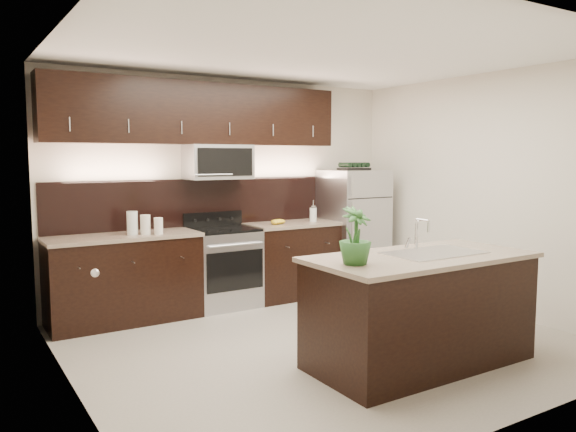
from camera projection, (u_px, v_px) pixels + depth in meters
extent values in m
plane|color=gray|center=(324.00, 342.00, 5.34)|extent=(4.50, 4.50, 0.00)
cube|color=beige|center=(230.00, 190.00, 6.89)|extent=(4.50, 0.02, 2.70)
cube|color=beige|center=(512.00, 222.00, 3.51)|extent=(4.50, 0.02, 2.70)
cube|color=beige|center=(70.00, 214.00, 4.02)|extent=(0.02, 4.00, 2.70)
cube|color=beige|center=(486.00, 193.00, 6.39)|extent=(0.02, 4.00, 2.70)
cube|color=white|center=(326.00, 52.00, 5.06)|extent=(4.50, 4.00, 0.02)
cube|color=silver|center=(103.00, 281.00, 3.39)|extent=(0.04, 0.80, 2.02)
sphere|color=silver|center=(95.00, 273.00, 3.68)|extent=(0.06, 0.06, 0.06)
cube|color=black|center=(52.00, 170.00, 4.63)|extent=(0.01, 0.32, 0.46)
cube|color=white|center=(52.00, 170.00, 4.63)|extent=(0.00, 0.24, 0.36)
cube|color=black|center=(124.00, 280.00, 5.98)|extent=(1.57, 0.62, 0.90)
cube|color=black|center=(292.00, 261.00, 7.10)|extent=(1.16, 0.62, 0.90)
cube|color=#B2B2B7|center=(223.00, 269.00, 6.59)|extent=(0.76, 0.62, 0.90)
cube|color=black|center=(223.00, 230.00, 6.54)|extent=(0.76, 0.60, 0.03)
cube|color=tan|center=(123.00, 237.00, 5.93)|extent=(1.59, 0.65, 0.04)
cube|color=tan|center=(292.00, 224.00, 7.05)|extent=(1.18, 0.65, 0.04)
cube|color=black|center=(196.00, 203.00, 6.65)|extent=(3.49, 0.02, 0.56)
cube|color=#B2B2B7|center=(218.00, 162.00, 6.55)|extent=(0.76, 0.40, 0.40)
cube|color=black|center=(200.00, 114.00, 6.42)|extent=(3.49, 0.33, 0.70)
cube|color=black|center=(420.00, 312.00, 4.76)|extent=(1.90, 0.90, 0.90)
cube|color=tan|center=(421.00, 257.00, 4.71)|extent=(1.96, 0.96, 0.04)
cube|color=silver|center=(434.00, 252.00, 4.79)|extent=(0.84, 0.50, 0.01)
cylinder|color=silver|center=(416.00, 236.00, 4.95)|extent=(0.03, 0.03, 0.24)
cylinder|color=silver|center=(423.00, 220.00, 4.88)|extent=(0.02, 0.14, 0.02)
cylinder|color=silver|center=(428.00, 227.00, 4.82)|extent=(0.02, 0.02, 0.10)
cube|color=#B2B2B7|center=(353.00, 229.00, 7.50)|extent=(0.76, 0.69, 1.58)
cube|color=black|center=(354.00, 169.00, 7.42)|extent=(0.39, 0.24, 0.03)
cylinder|color=black|center=(345.00, 165.00, 7.33)|extent=(0.07, 0.22, 0.07)
cylinder|color=black|center=(350.00, 165.00, 7.37)|extent=(0.07, 0.22, 0.07)
cylinder|color=black|center=(354.00, 165.00, 7.41)|extent=(0.07, 0.22, 0.07)
cylinder|color=black|center=(359.00, 165.00, 7.45)|extent=(0.07, 0.22, 0.07)
cylinder|color=black|center=(363.00, 165.00, 7.49)|extent=(0.07, 0.22, 0.07)
imported|color=#255321|center=(355.00, 236.00, 4.26)|extent=(0.28, 0.28, 0.44)
cylinder|color=silver|center=(132.00, 223.00, 5.92)|extent=(0.11, 0.11, 0.25)
cylinder|color=silver|center=(145.00, 225.00, 5.94)|extent=(0.10, 0.10, 0.21)
cylinder|color=silver|center=(158.00, 226.00, 5.96)|extent=(0.09, 0.09, 0.18)
cylinder|color=silver|center=(313.00, 215.00, 7.14)|extent=(0.09, 0.09, 0.18)
cylinder|color=silver|center=(313.00, 207.00, 7.13)|extent=(0.09, 0.09, 0.02)
cylinder|color=silver|center=(313.00, 203.00, 7.13)|extent=(0.01, 0.01, 0.07)
ellipsoid|color=gold|center=(274.00, 222.00, 6.81)|extent=(0.25, 0.22, 0.06)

